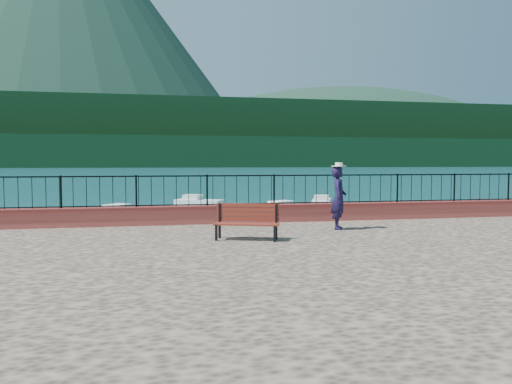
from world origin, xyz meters
name	(u,v)px	position (x,y,z in m)	size (l,w,h in m)	color
ground	(320,284)	(0.00, 0.00, 0.00)	(2000.00, 2000.00, 0.00)	#19596B
promenade	(461,345)	(0.00, -6.00, 0.60)	(30.00, 20.00, 1.20)	#332821
parapet	(283,213)	(0.00, 3.70, 1.49)	(28.00, 0.46, 0.58)	#C04F45
railing	(283,190)	(0.00, 3.70, 2.25)	(27.00, 0.05, 0.95)	black
dock	(199,224)	(-2.00, 12.00, 0.15)	(2.00, 16.00, 0.30)	#2D231C
far_forest	(158,152)	(0.00, 300.00, 9.00)	(900.00, 60.00, 18.00)	black
foothills	(156,136)	(0.00, 360.00, 22.00)	(900.00, 120.00, 44.00)	black
volcano	(60,21)	(-120.00, 700.00, 190.00)	(560.00, 560.00, 380.00)	#142D23
companion_hill	(339,165)	(220.00, 560.00, 0.00)	(448.00, 384.00, 180.00)	#142D23
park_bench	(247,229)	(-1.89, 0.17, 1.48)	(1.71, 1.06, 0.91)	black
person	(339,198)	(1.11, 1.57, 2.12)	(0.67, 0.44, 1.84)	black
hat	(339,164)	(1.11, 1.57, 3.10)	(0.44, 0.44, 0.12)	white
boat_0	(50,238)	(-7.90, 7.11, 0.40)	(4.36, 1.30, 0.80)	silver
boat_1	(275,220)	(1.53, 10.85, 0.40)	(3.44, 1.30, 0.80)	silver
boat_2	(288,206)	(4.12, 17.80, 0.40)	(3.97, 1.30, 0.80)	silver
boat_3	(124,210)	(-5.81, 17.49, 0.40)	(3.80, 1.30, 0.80)	silver
boat_4	(199,200)	(-0.82, 24.22, 0.40)	(3.49, 1.30, 0.80)	silver
boat_5	(321,200)	(7.96, 22.47, 0.40)	(3.69, 1.30, 0.80)	silver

